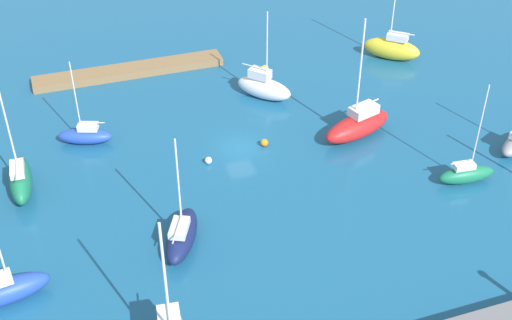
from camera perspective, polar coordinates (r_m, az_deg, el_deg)
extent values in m
plane|color=#19567F|center=(61.90, -1.32, 1.08)|extent=(160.00, 160.00, 0.00)
cube|color=olive|center=(75.38, -10.70, 7.46)|extent=(20.63, 2.75, 0.78)
cylinder|color=silver|center=(38.47, -7.66, -10.62)|extent=(0.17, 0.17, 9.33)
cylinder|color=silver|center=(41.92, -7.46, -12.69)|extent=(0.46, 2.65, 0.13)
ellipsoid|color=#19724C|center=(59.87, 17.44, -1.21)|extent=(5.14, 1.97, 1.52)
cube|color=silver|center=(59.11, 17.27, -0.48)|extent=(1.88, 1.07, 0.49)
cylinder|color=silver|center=(57.46, 18.47, 2.61)|extent=(0.12, 0.12, 7.89)
cylinder|color=silver|center=(58.74, 17.06, -0.21)|extent=(1.96, 0.28, 0.10)
ellipsoid|color=#2347B2|center=(64.13, -14.31, 1.98)|extent=(5.34, 3.36, 1.45)
cube|color=silver|center=(63.48, -14.09, 2.75)|extent=(2.06, 1.61, 0.61)
cylinder|color=silver|center=(62.08, -15.09, 5.20)|extent=(0.12, 0.12, 6.91)
cylinder|color=silver|center=(63.13, -13.74, 3.10)|extent=(2.15, 0.86, 0.10)
ellipsoid|color=white|center=(69.17, 0.68, 6.11)|extent=(5.61, 5.92, 2.18)
cube|color=silver|center=(68.63, 0.33, 7.35)|extent=(2.40, 2.47, 0.95)
cylinder|color=silver|center=(66.86, 0.94, 9.60)|extent=(0.15, 0.15, 7.31)
cylinder|color=silver|center=(68.61, -0.13, 7.93)|extent=(1.98, 2.20, 0.12)
ellipsoid|color=#141E4C|center=(51.15, -6.33, -6.40)|extent=(4.53, 6.47, 1.82)
cube|color=silver|center=(50.01, -6.53, -5.76)|extent=(2.08, 2.54, 0.55)
cylinder|color=silver|center=(48.41, -6.61, -1.98)|extent=(0.15, 0.15, 7.60)
cylinder|color=silver|center=(49.24, -6.73, -5.90)|extent=(1.39, 2.73, 0.12)
ellipsoid|color=red|center=(63.54, 8.62, 2.84)|extent=(7.96, 4.63, 2.22)
cube|color=silver|center=(63.12, 9.14, 4.19)|extent=(3.04, 2.24, 0.88)
cylinder|color=silver|center=(60.36, 8.85, 7.53)|extent=(0.18, 0.18, 9.74)
cylinder|color=silver|center=(63.08, 9.45, 4.76)|extent=(2.69, 0.96, 0.15)
ellipsoid|color=yellow|center=(78.58, 11.44, 9.23)|extent=(6.19, 5.89, 2.42)
cube|color=silver|center=(77.83, 11.95, 10.20)|extent=(2.57, 2.50, 0.75)
cylinder|color=silver|center=(76.45, 11.69, 13.00)|extent=(0.15, 0.15, 8.62)
cylinder|color=silver|center=(77.54, 12.36, 10.48)|extent=(2.07, 1.89, 0.12)
ellipsoid|color=#19724C|center=(59.12, -19.36, -1.63)|extent=(2.06, 6.37, 2.38)
cube|color=silver|center=(57.88, -19.63, -0.73)|extent=(1.18, 2.31, 0.60)
cylinder|color=silver|center=(56.24, -20.52, 3.43)|extent=(0.15, 0.15, 9.53)
cylinder|color=silver|center=(57.07, -19.71, -0.74)|extent=(0.23, 2.98, 0.12)
ellipsoid|color=#2347B2|center=(49.78, -20.43, -10.38)|extent=(6.14, 2.77, 1.82)
sphere|color=orange|center=(61.89, 0.71, 1.48)|extent=(0.71, 0.71, 0.71)
sphere|color=yellow|center=(74.37, 0.74, 7.74)|extent=(0.87, 0.87, 0.87)
sphere|color=white|center=(59.75, -4.07, -0.03)|extent=(0.65, 0.65, 0.65)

